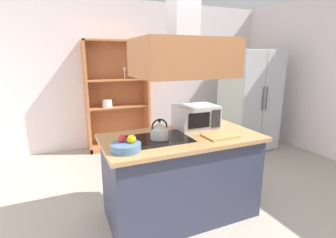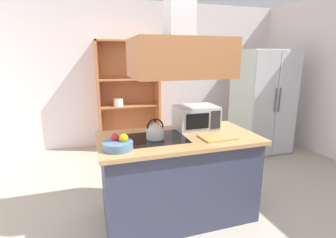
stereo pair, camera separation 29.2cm
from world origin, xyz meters
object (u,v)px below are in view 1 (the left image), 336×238
Objects in this scene: dish_cabinet at (117,102)px; kettle at (160,130)px; cutting_board at (220,136)px; microwave at (196,117)px; fruit_bowl at (126,146)px; refrigerator at (249,100)px.

dish_cabinet reaches higher than kettle.
microwave is at bearing 99.79° from cutting_board.
fruit_bowl reaches higher than cutting_board.
kettle is at bearing -92.80° from dish_cabinet.
dish_cabinet is at bearing 100.29° from cutting_board.
refrigerator is 2.22m from microwave.
microwave reaches higher than kettle.
kettle is 0.57m from microwave.
fruit_bowl is (-2.75, -1.65, 0.04)m from refrigerator.
fruit_bowl is at bearing -153.37° from kettle.
kettle is (-2.37, -1.46, 0.08)m from refrigerator.
cutting_board is 1.29× the size of fruit_bowl.
refrigerator is at bearing 42.76° from cutting_board.
cutting_board is at bearing 0.97° from fruit_bowl.
dish_cabinet is 2.46m from kettle.
fruit_bowl is at bearing -100.84° from dish_cabinet.
microwave is 1.01m from fruit_bowl.
dish_cabinet reaches higher than cutting_board.
refrigerator reaches higher than kettle.
fruit_bowl is (-0.51, -2.65, 0.07)m from dish_cabinet.
dish_cabinet is 2.67m from cutting_board.
kettle is at bearing 26.63° from fruit_bowl.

